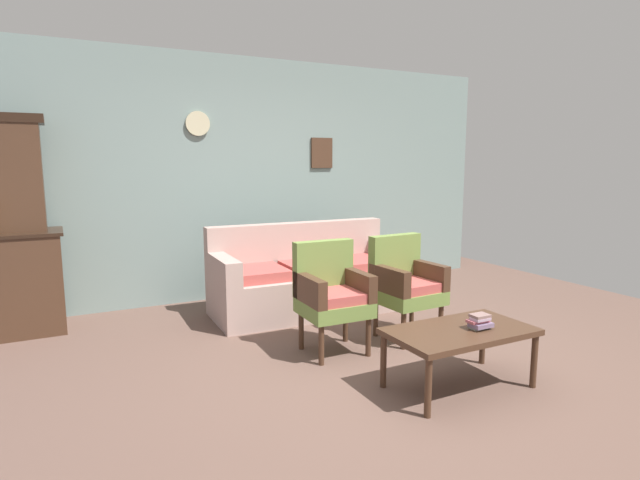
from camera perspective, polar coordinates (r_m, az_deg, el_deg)
name	(u,v)px	position (r m, az deg, el deg)	size (l,w,h in m)	color
ground_plane	(375,374)	(3.93, 6.13, -14.57)	(7.68, 7.68, 0.00)	brown
wall_back_with_decor	(251,179)	(5.98, -7.72, 6.77)	(6.40, 0.09, 2.70)	gray
floral_couch	(308,280)	(5.36, -1.32, -4.47)	(2.01, 0.85, 0.90)	tan
armchair_near_cabinet	(332,292)	(4.19, 1.29, -5.77)	(0.53, 0.50, 0.90)	olive
armchair_row_middle	(405,282)	(4.59, 9.45, -4.61)	(0.55, 0.52, 0.90)	olive
coffee_table	(460,335)	(3.69, 15.29, -10.16)	(1.00, 0.56, 0.42)	#472D1E
book_stack_on_table	(480,322)	(3.69, 17.35, -8.67)	(0.16, 0.11, 0.10)	#959F93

